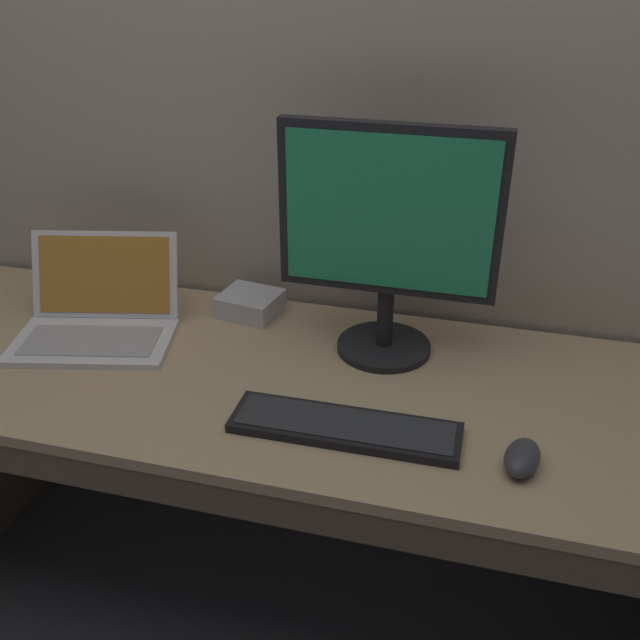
{
  "coord_description": "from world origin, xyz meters",
  "views": [
    {
      "loc": [
        0.38,
        -1.17,
        1.52
      ],
      "look_at": [
        0.07,
        0.0,
        0.86
      ],
      "focal_mm": 39.83,
      "sensor_mm": 36.0,
      "label": 1
    }
  ],
  "objects_px": {
    "wired_keyboard": "(345,427)",
    "external_drive_box": "(250,304)",
    "laptop_white": "(98,315)",
    "computer_mouse": "(522,458)",
    "external_monitor": "(388,232)"
  },
  "relations": [
    {
      "from": "laptop_white",
      "to": "external_drive_box",
      "type": "relative_size",
      "value": 2.96
    },
    {
      "from": "laptop_white",
      "to": "external_drive_box",
      "type": "distance_m",
      "value": 0.35
    },
    {
      "from": "computer_mouse",
      "to": "wired_keyboard",
      "type": "bearing_deg",
      "value": -172.38
    },
    {
      "from": "wired_keyboard",
      "to": "computer_mouse",
      "type": "relative_size",
      "value": 4.18
    },
    {
      "from": "external_drive_box",
      "to": "computer_mouse",
      "type": "bearing_deg",
      "value": -33.0
    },
    {
      "from": "external_monitor",
      "to": "wired_keyboard",
      "type": "distance_m",
      "value": 0.4
    },
    {
      "from": "laptop_white",
      "to": "external_monitor",
      "type": "xyz_separation_m",
      "value": [
        0.64,
        0.08,
        0.23
      ]
    },
    {
      "from": "external_monitor",
      "to": "external_drive_box",
      "type": "height_order",
      "value": "external_monitor"
    },
    {
      "from": "laptop_white",
      "to": "computer_mouse",
      "type": "bearing_deg",
      "value": -14.03
    },
    {
      "from": "laptop_white",
      "to": "external_drive_box",
      "type": "height_order",
      "value": "laptop_white"
    },
    {
      "from": "external_monitor",
      "to": "computer_mouse",
      "type": "relative_size",
      "value": 4.89
    },
    {
      "from": "wired_keyboard",
      "to": "laptop_white",
      "type": "bearing_deg",
      "value": 161.09
    },
    {
      "from": "laptop_white",
      "to": "wired_keyboard",
      "type": "bearing_deg",
      "value": -18.91
    },
    {
      "from": "wired_keyboard",
      "to": "external_drive_box",
      "type": "relative_size",
      "value": 3.16
    },
    {
      "from": "external_drive_box",
      "to": "laptop_white",
      "type": "bearing_deg",
      "value": -148.99
    }
  ]
}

